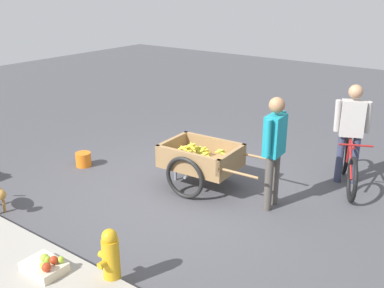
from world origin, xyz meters
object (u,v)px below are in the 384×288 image
(fruit_cart, at_px, (201,160))
(vendor_person, at_px, (274,144))
(cyclist_person, at_px, (351,126))
(fire_hydrant, at_px, (111,259))
(plastic_bucket, at_px, (83,159))
(mixed_fruit_crate, at_px, (45,271))
(bicycle, at_px, (348,165))

(fruit_cart, bearing_deg, vendor_person, -176.93)
(cyclist_person, relative_size, fire_hydrant, 2.32)
(plastic_bucket, relative_size, mixed_fruit_crate, 0.59)
(cyclist_person, relative_size, plastic_bucket, 5.98)
(cyclist_person, bearing_deg, mixed_fruit_crate, 68.47)
(fire_hydrant, relative_size, plastic_bucket, 2.58)
(fruit_cart, distance_m, mixed_fruit_crate, 2.84)
(bicycle, distance_m, fire_hydrant, 3.99)
(fruit_cart, bearing_deg, plastic_bucket, 13.63)
(bicycle, bearing_deg, vendor_person, 63.99)
(fruit_cart, distance_m, vendor_person, 1.25)
(fire_hydrant, xyz_separation_m, mixed_fruit_crate, (0.62, 0.35, -0.21))
(vendor_person, distance_m, plastic_bucket, 3.39)
(fire_hydrant, height_order, mixed_fruit_crate, fire_hydrant)
(vendor_person, height_order, fire_hydrant, vendor_person)
(fruit_cart, relative_size, bicycle, 1.10)
(fruit_cart, height_order, vendor_person, vendor_person)
(bicycle, height_order, plastic_bucket, bicycle)
(fire_hydrant, bearing_deg, fruit_cart, -75.60)
(fire_hydrant, height_order, plastic_bucket, fire_hydrant)
(bicycle, xyz_separation_m, plastic_bucket, (3.86, 1.86, -0.23))
(vendor_person, bearing_deg, mixed_fruit_crate, 68.51)
(fruit_cart, distance_m, fire_hydrant, 2.55)
(cyclist_person, bearing_deg, plastic_bucket, 27.68)
(vendor_person, bearing_deg, cyclist_person, -111.61)
(vendor_person, distance_m, fire_hydrant, 2.65)
(vendor_person, xyz_separation_m, plastic_bucket, (3.24, 0.57, -0.82))
(bicycle, relative_size, mixed_fruit_crate, 3.49)
(mixed_fruit_crate, bearing_deg, fire_hydrant, -150.49)
(cyclist_person, bearing_deg, fire_hydrant, 74.77)
(fruit_cart, relative_size, plastic_bucket, 6.50)
(bicycle, height_order, mixed_fruit_crate, bicycle)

